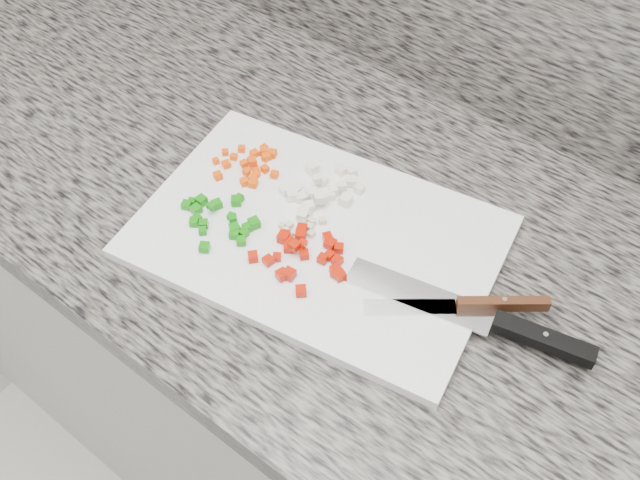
# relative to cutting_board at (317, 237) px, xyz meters

# --- Properties ---
(cabinet) EXTENTS (3.92, 0.62, 0.86)m
(cabinet) POSITION_rel_cutting_board_xyz_m (0.11, 0.05, -0.48)
(cabinet) COLOR silver
(cabinet) RESTS_ON ground
(countertop) EXTENTS (3.96, 0.64, 0.04)m
(countertop) POSITION_rel_cutting_board_xyz_m (0.11, 0.05, -0.03)
(countertop) COLOR #67635B
(countertop) RESTS_ON cabinet
(cutting_board) EXTENTS (0.50, 0.37, 0.02)m
(cutting_board) POSITION_rel_cutting_board_xyz_m (0.00, 0.00, 0.00)
(cutting_board) COLOR white
(cutting_board) RESTS_ON countertop
(carrot_pile) EXTENTS (0.10, 0.09, 0.02)m
(carrot_pile) POSITION_rel_cutting_board_xyz_m (-0.14, 0.04, 0.01)
(carrot_pile) COLOR #FE4D05
(carrot_pile) RESTS_ON cutting_board
(onion_pile) EXTENTS (0.09, 0.12, 0.02)m
(onion_pile) POSITION_rel_cutting_board_xyz_m (-0.04, 0.05, 0.02)
(onion_pile) COLOR white
(onion_pile) RESTS_ON cutting_board
(green_pepper_pile) EXTENTS (0.11, 0.10, 0.02)m
(green_pepper_pile) POSITION_rel_cutting_board_xyz_m (-0.11, -0.06, 0.01)
(green_pepper_pile) COLOR #127D0B
(green_pepper_pile) RESTS_ON cutting_board
(red_pepper_pile) EXTENTS (0.12, 0.10, 0.02)m
(red_pepper_pile) POSITION_rel_cutting_board_xyz_m (0.01, -0.04, 0.01)
(red_pepper_pile) COLOR #BB1502
(red_pepper_pile) RESTS_ON cutting_board
(garlic_pile) EXTENTS (0.05, 0.06, 0.01)m
(garlic_pile) POSITION_rel_cutting_board_xyz_m (-0.02, 0.00, 0.01)
(garlic_pile) COLOR beige
(garlic_pile) RESTS_ON cutting_board
(chef_knife) EXTENTS (0.30, 0.09, 0.02)m
(chef_knife) POSITION_rel_cutting_board_xyz_m (0.25, 0.02, 0.01)
(chef_knife) COLOR silver
(chef_knife) RESTS_ON cutting_board
(paring_knife) EXTENTS (0.18, 0.15, 0.02)m
(paring_knife) POSITION_rel_cutting_board_xyz_m (0.22, 0.03, 0.01)
(paring_knife) COLOR silver
(paring_knife) RESTS_ON cutting_board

